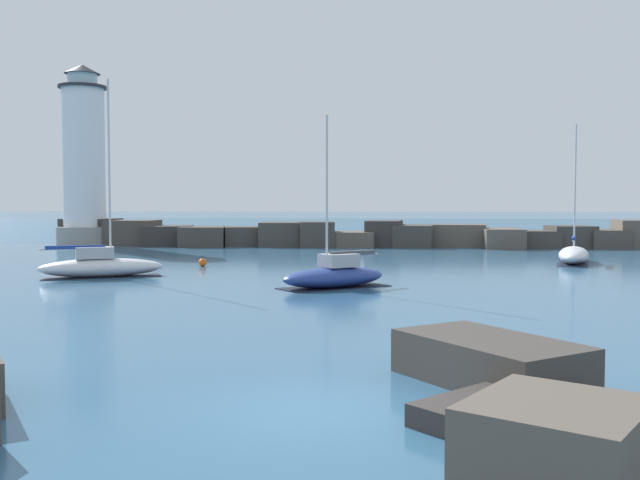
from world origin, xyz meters
The scene contains 9 objects.
ground_plane centered at (0.00, 0.00, 0.00)m, with size 600.00×600.00×0.00m, color #336084.
open_sea_beyond centered at (0.00, 113.41, 0.00)m, with size 400.00×116.00×0.01m.
breakwater_jetty centered at (1.70, 53.45, 1.06)m, with size 65.04×6.96×2.56m.
lighthouse centered at (-27.93, 52.82, 7.76)m, with size 5.39×5.39×17.43m.
foreground_rocks centered at (-2.23, -1.12, 0.53)m, with size 16.51×10.49×1.20m.
sailboat_moored_0 centered at (14.18, 36.13, 0.61)m, with size 3.64×6.91×9.54m.
sailboat_moored_1 centered at (-14.44, 24.25, 0.65)m, with size 6.91×4.68×10.98m.
sailboat_moored_3 centered at (-1.07, 20.72, 0.60)m, with size 5.88×5.39×8.37m.
mooring_buoy_orange_near centered at (-10.48, 31.18, 0.26)m, with size 0.52×0.52×0.72m.
Camera 1 is at (1.57, -13.94, 4.17)m, focal length 40.00 mm.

